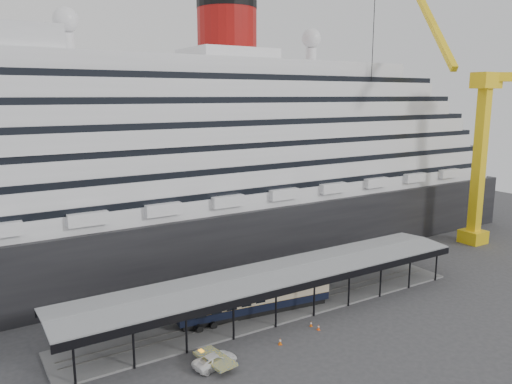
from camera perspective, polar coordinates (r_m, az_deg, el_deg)
ground at (r=62.66m, az=5.01°, el=-14.81°), size 200.00×200.00×0.00m
cruise_ship at (r=84.61m, az=-7.93°, el=4.87°), size 130.00×30.00×43.90m
platform_canopy at (r=65.39m, az=2.36°, el=-11.37°), size 56.00×9.18×5.30m
crane_yellow at (r=98.66m, az=23.80°, el=5.85°), size 23.83×18.78×47.60m
port_truck at (r=53.86m, az=-4.69°, el=-18.61°), size 5.01×2.83×1.32m
pullman_carriage at (r=63.72m, az=-0.12°, el=-11.91°), size 20.42×5.05×19.89m
traffic_cone_left at (r=57.83m, az=2.77°, el=-16.67°), size 0.53×0.53×0.80m
traffic_cone_mid at (r=61.36m, az=7.16°, el=-15.08°), size 0.39×0.39×0.69m
traffic_cone_right at (r=62.14m, az=6.31°, el=-14.74°), size 0.35×0.35×0.65m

